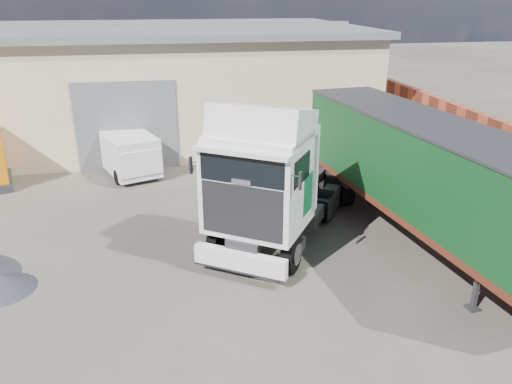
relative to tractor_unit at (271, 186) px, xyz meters
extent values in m
plane|color=#282620|center=(-2.25, -2.35, -1.82)|extent=(120.00, 120.00, 0.00)
cube|color=#C1B594|center=(-8.25, 13.65, 0.68)|extent=(30.00, 12.00, 5.00)
cube|color=#56585B|center=(-8.25, 13.65, 3.33)|extent=(30.60, 12.60, 0.30)
cube|color=#56585B|center=(-4.25, 7.63, -0.02)|extent=(4.00, 0.08, 3.60)
cube|color=#56585B|center=(-8.25, 13.65, 3.53)|extent=(30.60, 0.40, 0.15)
cube|color=#993F27|center=(9.25, 3.65, -0.57)|extent=(0.35, 26.00, 2.50)
cylinder|color=black|center=(-0.64, -0.98, -1.30)|extent=(2.55, 2.17, 1.03)
cylinder|color=black|center=(1.22, 1.85, -1.30)|extent=(2.60, 2.20, 1.03)
cylinder|color=black|center=(1.97, 2.99, -1.30)|extent=(2.60, 2.20, 1.03)
cube|color=#2D2D30|center=(0.64, 0.96, -0.95)|extent=(4.25, 5.82, 0.29)
cube|color=silver|center=(-1.15, -1.75, -1.29)|extent=(2.20, 1.56, 0.53)
cube|color=silver|center=(-0.46, -0.69, 0.39)|extent=(3.25, 3.19, 2.37)
cube|color=black|center=(-1.07, -1.62, 0.02)|extent=(1.81, 1.22, 1.36)
cube|color=black|center=(-1.06, -1.61, 1.09)|extent=(1.85, 1.24, 0.73)
cube|color=silver|center=(-0.35, -0.53, 1.91)|extent=(3.04, 2.89, 1.19)
cube|color=#0B4F2D|center=(-1.26, 0.30, 0.12)|extent=(0.41, 0.61, 1.07)
cube|color=#0B4F2D|center=(0.77, -1.04, 0.12)|extent=(0.41, 0.61, 1.07)
cylinder|color=#2D2D30|center=(1.33, 2.02, -0.74)|extent=(1.48, 1.48, 0.12)
cube|color=#2D2D30|center=(3.91, -4.00, -1.33)|extent=(0.30, 0.30, 0.98)
cylinder|color=black|center=(3.86, 3.04, -1.35)|extent=(2.37, 1.21, 0.94)
cube|color=#2D2D30|center=(4.29, -0.54, -1.02)|extent=(2.01, 10.70, 0.31)
cube|color=#5A2014|center=(4.29, -0.54, -0.72)|extent=(3.51, 10.88, 0.21)
cube|color=black|center=(4.29, -0.54, 0.54)|extent=(3.51, 10.88, 2.32)
cube|color=#2D2D30|center=(4.29, -0.54, 1.72)|extent=(3.57, 10.94, 0.07)
cylinder|color=black|center=(-3.92, 6.13, -1.53)|extent=(1.78, 1.13, 0.58)
cylinder|color=black|center=(-4.90, 8.77, -1.53)|extent=(1.78, 1.13, 0.58)
cube|color=silver|center=(-4.41, 7.45, -0.89)|extent=(2.97, 4.37, 1.49)
cube|color=silver|center=(-3.83, 5.88, -0.94)|extent=(1.80, 1.31, 0.97)
cube|color=black|center=(-3.89, 6.05, -0.46)|extent=(1.47, 0.60, 0.53)
cone|color=black|center=(-6.97, -1.10, -1.59)|extent=(2.10, 2.10, 0.46)
camera|label=1|loc=(-2.80, -12.57, 4.95)|focal=35.00mm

